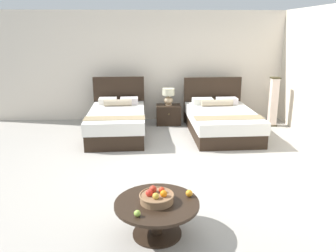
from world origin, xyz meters
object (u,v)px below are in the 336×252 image
(bed_near_window, at_px, (117,121))
(bed_near_corner, at_px, (221,121))
(nightstand, at_px, (168,115))
(coffee_table, at_px, (157,211))
(table_lamp, at_px, (168,95))
(floor_lamp_corner, at_px, (273,102))
(loose_orange, at_px, (189,193))
(fruit_bowl, at_px, (157,197))
(loose_apple, at_px, (137,213))

(bed_near_window, bearing_deg, bed_near_corner, 0.07)
(nightstand, bearing_deg, coffee_table, -94.22)
(nightstand, xyz_separation_m, table_lamp, (0.00, 0.02, 0.48))
(nightstand, xyz_separation_m, floor_lamp_corner, (2.50, -0.24, 0.35))
(loose_orange, bearing_deg, nightstand, 90.41)
(bed_near_window, distance_m, floor_lamp_corner, 3.73)
(bed_near_window, height_order, floor_lamp_corner, floor_lamp_corner)
(bed_near_window, height_order, fruit_bowl, bed_near_window)
(table_lamp, distance_m, floor_lamp_corner, 2.52)
(table_lamp, relative_size, fruit_bowl, 1.05)
(table_lamp, distance_m, coffee_table, 4.68)
(coffee_table, relative_size, loose_orange, 11.91)
(table_lamp, bearing_deg, loose_apple, -96.31)
(nightstand, distance_m, coffee_table, 4.64)
(fruit_bowl, relative_size, loose_orange, 4.89)
(coffee_table, bearing_deg, loose_orange, 17.62)
(table_lamp, bearing_deg, nightstand, -90.00)
(loose_apple, distance_m, loose_orange, 0.71)
(fruit_bowl, bearing_deg, coffee_table, -74.65)
(bed_near_corner, relative_size, coffee_table, 2.31)
(nightstand, xyz_separation_m, fruit_bowl, (-0.34, -4.62, 0.23))
(coffee_table, bearing_deg, nightstand, 85.78)
(floor_lamp_corner, bearing_deg, fruit_bowl, -123.02)
(bed_near_window, xyz_separation_m, loose_orange, (1.20, -3.68, 0.13))
(bed_near_corner, distance_m, coffee_table, 4.07)
(loose_orange, bearing_deg, floor_lamp_corner, 59.93)
(bed_near_window, relative_size, coffee_table, 2.24)
(floor_lamp_corner, bearing_deg, coffee_table, -122.97)
(floor_lamp_corner, bearing_deg, loose_apple, -123.14)
(table_lamp, height_order, floor_lamp_corner, floor_lamp_corner)
(nightstand, bearing_deg, bed_near_corner, -36.23)
(bed_near_corner, distance_m, loose_orange, 3.84)
(nightstand, bearing_deg, floor_lamp_corner, -5.56)
(bed_near_corner, height_order, loose_apple, bed_near_corner)
(bed_near_window, xyz_separation_m, fruit_bowl, (0.82, -3.79, 0.15))
(bed_near_window, height_order, loose_orange, bed_near_window)
(loose_apple, bearing_deg, fruit_bowl, 55.09)
(nightstand, bearing_deg, fruit_bowl, -94.24)
(bed_near_window, xyz_separation_m, table_lamp, (1.17, 0.85, 0.40))
(loose_orange, bearing_deg, loose_apple, -145.07)
(bed_near_corner, relative_size, nightstand, 3.72)
(loose_orange, bearing_deg, bed_near_corner, 73.34)
(fruit_bowl, height_order, loose_orange, fruit_bowl)
(fruit_bowl, bearing_deg, bed_near_window, 102.24)
(coffee_table, relative_size, loose_apple, 13.70)
(bed_near_corner, distance_m, table_lamp, 1.48)
(fruit_bowl, bearing_deg, loose_orange, 16.76)
(fruit_bowl, bearing_deg, floor_lamp_corner, 56.98)
(bed_near_corner, height_order, floor_lamp_corner, floor_lamp_corner)
(bed_near_window, relative_size, loose_orange, 26.62)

